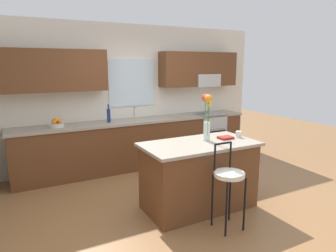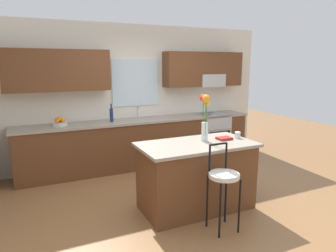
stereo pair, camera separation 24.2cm
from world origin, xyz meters
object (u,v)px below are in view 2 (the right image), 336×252
at_px(kitchen_island, 196,176).
at_px(mug_ceramic, 238,135).
at_px(bar_stool_near, 224,179).
at_px(bottle_olive_oil, 111,115).
at_px(cookbook, 224,138).
at_px(flower_vase, 205,114).
at_px(fruit_bowl_oranges, 60,123).
at_px(oven_range, 211,135).

height_order(kitchen_island, mug_ceramic, mug_ceramic).
xyz_separation_m(bar_stool_near, bottle_olive_oil, (-0.63, 2.63, 0.42)).
distance_m(mug_ceramic, cookbook, 0.22).
bearing_deg(cookbook, mug_ceramic, -3.50).
distance_m(bar_stool_near, mug_ceramic, 0.98).
distance_m(flower_vase, fruit_bowl_oranges, 2.59).
xyz_separation_m(oven_range, flower_vase, (-1.37, -1.92, 0.83)).
xyz_separation_m(cookbook, fruit_bowl_oranges, (-1.98, 1.98, 0.04)).
xyz_separation_m(fruit_bowl_oranges, bottle_olive_oil, (0.90, -0.00, 0.07)).
height_order(oven_range, fruit_bowl_oranges, fruit_bowl_oranges).
bearing_deg(kitchen_island, mug_ceramic, 0.50).
distance_m(oven_range, cookbook, 2.28).
bearing_deg(oven_range, flower_vase, -125.64).
bearing_deg(fruit_bowl_oranges, bar_stool_near, -59.79).
relative_size(cookbook, fruit_bowl_oranges, 0.83).
bearing_deg(oven_range, bar_stool_near, -120.38).
bearing_deg(fruit_bowl_oranges, bottle_olive_oil, -0.27).
distance_m(oven_range, flower_vase, 2.50).
height_order(bar_stool_near, cookbook, bar_stool_near).
height_order(bar_stool_near, flower_vase, flower_vase).
xyz_separation_m(mug_ceramic, cookbook, (-0.22, 0.01, -0.03)).
relative_size(oven_range, bottle_olive_oil, 2.83).
distance_m(fruit_bowl_oranges, bottle_olive_oil, 0.90).
bearing_deg(cookbook, flower_vase, 172.51).
relative_size(kitchen_island, bottle_olive_oil, 4.78).
xyz_separation_m(flower_vase, bottle_olive_oil, (-0.78, 1.94, -0.24)).
distance_m(bar_stool_near, bottle_olive_oil, 2.73).
bearing_deg(fruit_bowl_oranges, oven_range, -0.54).
relative_size(kitchen_island, fruit_bowl_oranges, 6.47).
height_order(cookbook, fruit_bowl_oranges, fruit_bowl_oranges).
height_order(cookbook, bottle_olive_oil, bottle_olive_oil).
bearing_deg(fruit_bowl_oranges, kitchen_island, -52.61).
height_order(oven_range, cookbook, cookbook).
xyz_separation_m(kitchen_island, mug_ceramic, (0.67, 0.01, 0.50)).
xyz_separation_m(kitchen_island, bottle_olive_oil, (-0.63, 2.00, 0.59)).
bearing_deg(cookbook, fruit_bowl_oranges, 134.99).
height_order(bar_stool_near, bottle_olive_oil, bottle_olive_oil).
bearing_deg(fruit_bowl_oranges, cookbook, -45.01).
bearing_deg(fruit_bowl_oranges, mug_ceramic, -42.21).
bearing_deg(kitchen_island, fruit_bowl_oranges, 127.39).
bearing_deg(oven_range, bottle_olive_oil, 179.35).
relative_size(flower_vase, bottle_olive_oil, 1.97).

